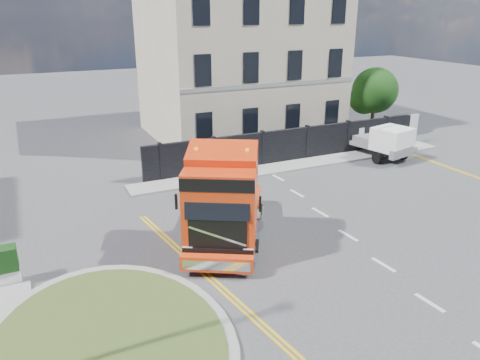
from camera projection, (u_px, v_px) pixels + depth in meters
ground at (279, 246)px, 17.92m from camera, size 120.00×120.00×0.00m
traffic_island at (108, 344)px, 12.54m from camera, size 6.80×6.80×0.17m
hoarding_fence at (300, 144)px, 27.85m from camera, size 18.80×0.25×2.00m
georgian_building at (238, 52)px, 32.37m from camera, size 12.30×10.30×12.80m
tree at (372, 93)px, 32.92m from camera, size 3.20×3.20×4.80m
pavement_far at (300, 165)px, 27.19m from camera, size 20.00×1.60×0.12m
truck at (223, 204)px, 17.29m from camera, size 5.36×6.94×3.95m
flatbed_pickup at (385, 141)px, 28.07m from camera, size 2.98×5.26×2.05m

